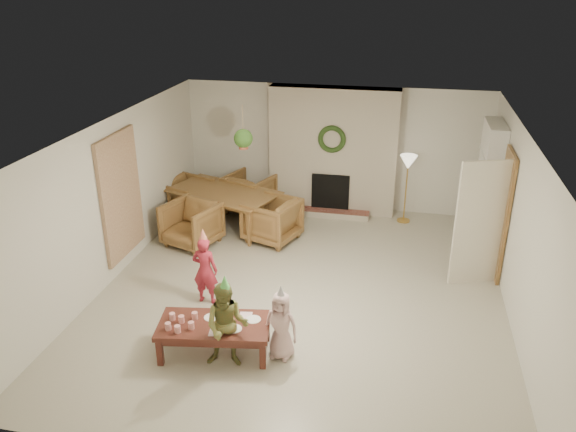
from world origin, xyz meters
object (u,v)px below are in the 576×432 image
(dining_chair_left, at_px, (186,198))
(dining_chair_right, at_px, (272,220))
(dining_table, at_px, (222,209))
(child_pink, at_px, (281,326))
(child_plaid, at_px, (227,326))
(dining_chair_near, at_px, (191,224))
(child_red, at_px, (205,270))
(coffee_table_top, at_px, (214,326))
(dining_chair_far, at_px, (250,193))

(dining_chair_left, relative_size, dining_chair_right, 1.00)
(dining_table, relative_size, child_pink, 2.23)
(child_plaid, bearing_deg, dining_chair_left, 110.68)
(dining_table, distance_m, dining_chair_near, 0.90)
(dining_chair_near, bearing_deg, child_pink, -31.76)
(dining_table, bearing_deg, dining_chair_near, -90.00)
(dining_table, relative_size, dining_chair_left, 2.34)
(dining_chair_right, bearing_deg, dining_chair_near, -51.34)
(child_pink, bearing_deg, child_plaid, -145.75)
(dining_chair_right, xyz_separation_m, child_pink, (0.90, -3.30, 0.06))
(child_red, relative_size, child_plaid, 0.92)
(dining_chair_left, xyz_separation_m, dining_chair_right, (1.90, -0.68, 0.00))
(child_red, bearing_deg, child_plaid, 121.67)
(dining_chair_near, height_order, child_plaid, child_plaid)
(dining_chair_right, distance_m, child_plaid, 3.60)
(coffee_table_top, height_order, child_plaid, child_plaid)
(dining_chair_left, xyz_separation_m, child_red, (1.43, -2.92, 0.13))
(dining_table, height_order, coffee_table_top, dining_table)
(dining_chair_left, height_order, child_pink, child_pink)
(coffee_table_top, bearing_deg, dining_chair_right, 81.97)
(dining_chair_far, height_order, child_plaid, child_plaid)
(dining_chair_left, bearing_deg, dining_chair_near, -135.00)
(dining_chair_near, height_order, dining_chair_left, same)
(child_red, distance_m, child_pink, 1.72)
(child_plaid, bearing_deg, dining_chair_right, 88.18)
(dining_chair_far, relative_size, child_plaid, 0.77)
(child_pink, bearing_deg, dining_table, 126.70)
(dining_chair_near, bearing_deg, child_red, -43.63)
(dining_table, bearing_deg, child_plaid, -51.55)
(coffee_table_top, bearing_deg, dining_chair_near, 106.78)
(dining_chair_near, bearing_deg, dining_chair_left, 135.00)
(dining_table, distance_m, dining_chair_far, 0.90)
(dining_chair_far, height_order, coffee_table_top, dining_chair_far)
(coffee_table_top, bearing_deg, child_pink, -2.67)
(coffee_table_top, distance_m, child_plaid, 0.35)
(dining_chair_left, relative_size, child_red, 0.83)
(dining_chair_near, xyz_separation_m, child_pink, (2.25, -2.83, 0.06))
(dining_chair_left, relative_size, coffee_table_top, 0.62)
(child_pink, bearing_deg, dining_chair_left, 133.82)
(dining_chair_far, bearing_deg, dining_chair_right, 141.34)
(dining_chair_far, distance_m, dining_chair_left, 1.27)
(dining_chair_far, distance_m, dining_chair_right, 1.43)
(dining_chair_left, distance_m, coffee_table_top, 4.51)
(child_plaid, bearing_deg, dining_table, 102.27)
(dining_chair_near, xyz_separation_m, dining_chair_far, (0.60, 1.68, 0.00))
(dining_table, xyz_separation_m, coffee_table_top, (1.10, -3.77, 0.04))
(dining_chair_left, height_order, dining_chair_right, same)
(dining_chair_right, bearing_deg, dining_table, -90.00)
(child_pink, bearing_deg, dining_chair_near, 137.24)
(dining_table, bearing_deg, child_red, -57.59)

